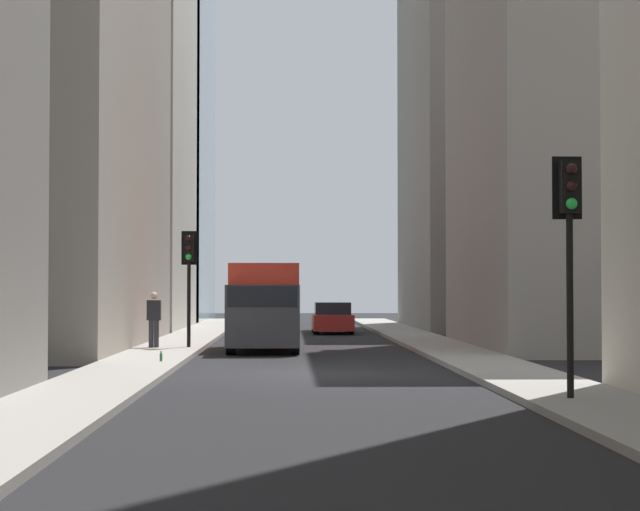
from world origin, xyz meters
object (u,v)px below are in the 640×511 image
(traffic_light_foreground, at_px, (569,219))
(traffic_light_midblock, at_px, (189,262))
(discarded_bottle, at_px, (161,357))
(pedestrian, at_px, (154,317))
(delivery_truck, at_px, (264,306))
(sedan_red, at_px, (332,319))

(traffic_light_foreground, distance_m, traffic_light_midblock, 19.06)
(traffic_light_midblock, relative_size, discarded_bottle, 13.94)
(pedestrian, xyz_separation_m, discarded_bottle, (-7.04, -1.01, -0.86))
(delivery_truck, xyz_separation_m, pedestrian, (-0.53, 3.55, -0.35))
(delivery_truck, distance_m, pedestrian, 3.60)
(traffic_light_foreground, bearing_deg, sedan_red, 5.08)
(traffic_light_midblock, distance_m, pedestrian, 2.11)
(delivery_truck, height_order, pedestrian, delivery_truck)
(traffic_light_foreground, distance_m, discarded_bottle, 13.31)
(sedan_red, distance_m, traffic_light_midblock, 15.50)
(traffic_light_foreground, relative_size, pedestrian, 2.36)
(delivery_truck, distance_m, discarded_bottle, 8.07)
(sedan_red, bearing_deg, delivery_truck, 168.72)
(traffic_light_foreground, xyz_separation_m, traffic_light_midblock, (17.27, 8.06, -0.32))
(sedan_red, xyz_separation_m, traffic_light_midblock, (-14.42, 5.24, 2.24))
(traffic_light_midblock, bearing_deg, delivery_truck, -81.03)
(sedan_red, xyz_separation_m, traffic_light_foreground, (-31.69, -2.82, 2.56))
(delivery_truck, height_order, traffic_light_midblock, traffic_light_midblock)
(traffic_light_foreground, bearing_deg, pedestrian, 28.15)
(traffic_light_foreground, height_order, traffic_light_midblock, traffic_light_foreground)
(delivery_truck, height_order, traffic_light_foreground, traffic_light_foreground)
(pedestrian, bearing_deg, sedan_red, -23.55)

